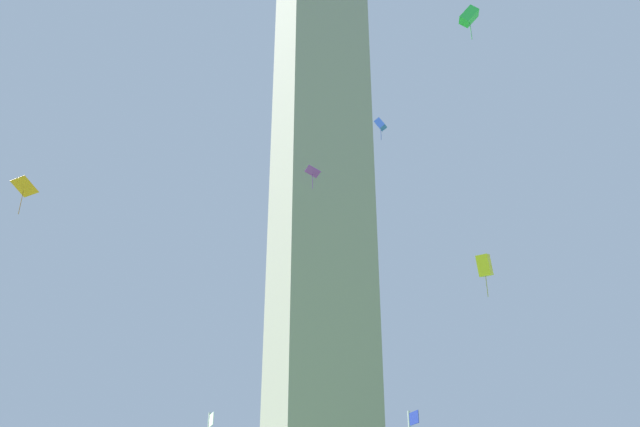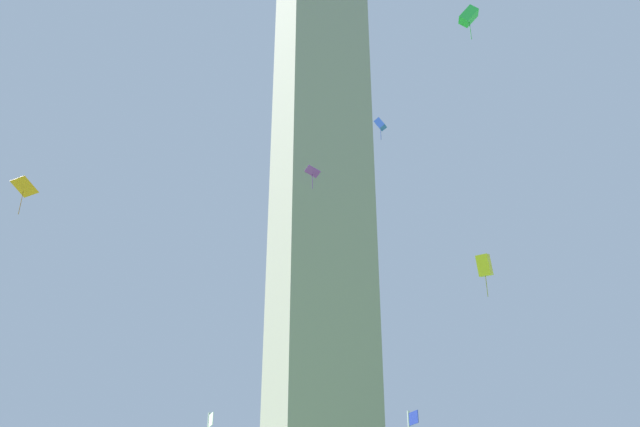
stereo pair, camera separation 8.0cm
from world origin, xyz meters
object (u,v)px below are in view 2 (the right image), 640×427
kite_green_box (469,16)px  kite_blue_box (380,124)px  kite_yellow_box (484,265)px  kite_orange_diamond (24,188)px  obelisk_monument (320,168)px  kite_purple_diamond (312,172)px

kite_green_box → kite_blue_box: (-11.07, -0.95, -1.02)m
kite_yellow_box → kite_orange_diamond: bearing=-107.7°
obelisk_monument → kite_blue_box: 8.56m
kite_purple_diamond → kite_green_box: kite_green_box is taller
obelisk_monument → kite_green_box: obelisk_monument is taller
kite_orange_diamond → kite_blue_box: kite_blue_box is taller
kite_yellow_box → kite_green_box: (8.79, -5.02, 12.27)m
kite_yellow_box → kite_blue_box: 12.94m
kite_orange_diamond → kite_purple_diamond: bearing=74.7°
obelisk_monument → kite_blue_box: bearing=11.6°
obelisk_monument → kite_orange_diamond: (1.21, -21.80, -6.57)m
obelisk_monument → kite_orange_diamond: obelisk_monument is taller
kite_purple_diamond → obelisk_monument: bearing=155.9°
kite_purple_diamond → kite_green_box: size_ratio=0.64×
kite_yellow_box → kite_blue_box: size_ratio=1.61×
obelisk_monument → kite_orange_diamond: 22.80m
kite_purple_diamond → kite_green_box: bearing=23.0°
kite_orange_diamond → obelisk_monument: bearing=93.2°
kite_green_box → kite_purple_diamond: bearing=-157.0°
kite_orange_diamond → kite_yellow_box: bearing=72.3°
kite_yellow_box → obelisk_monument: bearing=-144.2°
kite_blue_box → kite_green_box: bearing=4.9°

